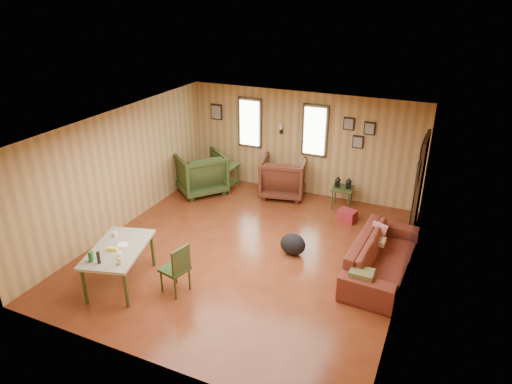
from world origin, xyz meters
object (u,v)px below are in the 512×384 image
sofa (383,251)px  side_table (343,187)px  recliner_brown (284,175)px  end_table (224,172)px  dining_table (118,251)px  recliner_green (200,171)px

sofa → side_table: size_ratio=3.11×
recliner_brown → side_table: bearing=165.3°
side_table → sofa: bearing=-60.7°
end_table → side_table: bearing=3.8°
recliner_brown → end_table: 1.44m
sofa → recliner_brown: (-2.68, 2.31, 0.07)m
dining_table → recliner_green: bearing=84.6°
recliner_green → side_table: recliner_green is taller
recliner_brown → end_table: size_ratio=1.31×
recliner_green → end_table: recliner_green is taller
side_table → dining_table: dining_table is taller
sofa → dining_table: sofa is taller
side_table → dining_table: 5.03m
recliner_green → dining_table: 3.81m
recliner_brown → end_table: recliner_brown is taller
recliner_green → side_table: (3.28, 0.56, -0.04)m
side_table → recliner_green: bearing=-170.3°
sofa → end_table: 4.59m
side_table → end_table: bearing=-176.2°
sofa → end_table: bearing=66.6°
recliner_green → sofa: bearing=108.7°
sofa → side_table: (-1.26, 2.25, 0.05)m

